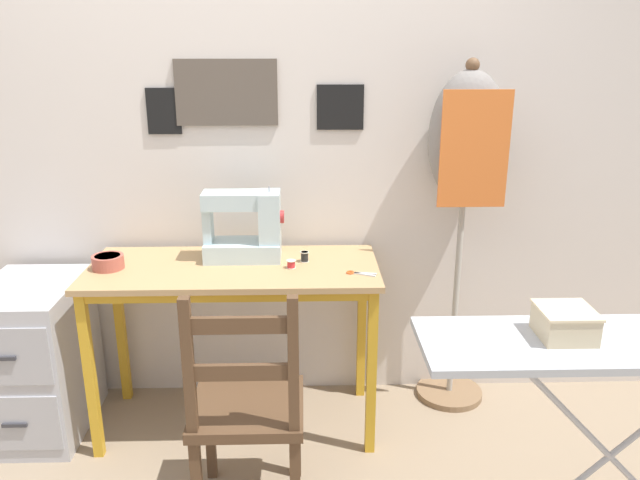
{
  "coord_description": "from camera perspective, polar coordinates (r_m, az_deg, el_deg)",
  "views": [
    {
      "loc": [
        0.3,
        -2.23,
        1.68
      ],
      "look_at": [
        0.37,
        0.24,
        0.89
      ],
      "focal_mm": 35.0,
      "sensor_mm": 36.0,
      "label": 1
    }
  ],
  "objects": [
    {
      "name": "fabric_bowl",
      "position": [
        2.75,
        -18.81,
        -1.88
      ],
      "size": [
        0.13,
        0.13,
        0.06
      ],
      "color": "#B25647",
      "rests_on": "sewing_table"
    },
    {
      "name": "sewing_machine",
      "position": [
        2.71,
        -6.67,
        1.13
      ],
      "size": [
        0.35,
        0.17,
        0.32
      ],
      "color": "silver",
      "rests_on": "sewing_table"
    },
    {
      "name": "dress_form",
      "position": [
        2.83,
        13.22,
        7.42
      ],
      "size": [
        0.34,
        0.32,
        1.61
      ],
      "color": "#846647",
      "rests_on": "ground_plane"
    },
    {
      "name": "filing_cabinet",
      "position": [
        3.06,
        -24.46,
        -9.84
      ],
      "size": [
        0.39,
        0.55,
        0.69
      ],
      "color": "#B7B7BC",
      "rests_on": "ground_plane"
    },
    {
      "name": "ironing_board",
      "position": [
        2.15,
        26.28,
        -9.13
      ],
      "size": [
        1.28,
        0.36,
        0.82
      ],
      "color": "#ADB2B7",
      "rests_on": "ground_plane"
    },
    {
      "name": "ground_plane",
      "position": [
        2.81,
        -7.83,
        -19.14
      ],
      "size": [
        14.0,
        14.0,
        0.0
      ],
      "primitive_type": "plane",
      "color": "gray"
    },
    {
      "name": "wall_back",
      "position": [
        2.87,
        -7.67,
        9.51
      ],
      "size": [
        10.0,
        0.07,
        2.55
      ],
      "color": "silver",
      "rests_on": "ground_plane"
    },
    {
      "name": "storage_box",
      "position": [
        2.05,
        21.49,
        -7.07
      ],
      "size": [
        0.16,
        0.17,
        0.09
      ],
      "color": "beige",
      "rests_on": "ironing_board"
    },
    {
      "name": "scissors",
      "position": [
        2.56,
        3.35,
        -3.03
      ],
      "size": [
        0.13,
        0.07,
        0.01
      ],
      "color": "silver",
      "rests_on": "sewing_table"
    },
    {
      "name": "sewing_table",
      "position": [
        2.7,
        -7.88,
        -4.36
      ],
      "size": [
        1.23,
        0.53,
        0.77
      ],
      "color": "tan",
      "rests_on": "ground_plane"
    },
    {
      "name": "thread_spool_near_machine",
      "position": [
        2.62,
        -2.66,
        -2.21
      ],
      "size": [
        0.04,
        0.04,
        0.03
      ],
      "color": "red",
      "rests_on": "sewing_table"
    },
    {
      "name": "thread_spool_mid_table",
      "position": [
        2.69,
        -1.42,
        -1.54
      ],
      "size": [
        0.04,
        0.04,
        0.04
      ],
      "color": "black",
      "rests_on": "sewing_table"
    },
    {
      "name": "wooden_chair",
      "position": [
        2.31,
        -6.68,
        -15.15
      ],
      "size": [
        0.4,
        0.38,
        0.92
      ],
      "color": "#513823",
      "rests_on": "ground_plane"
    }
  ]
}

